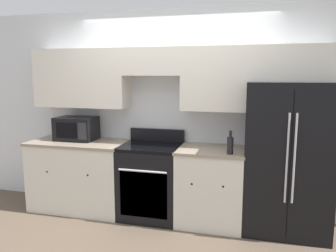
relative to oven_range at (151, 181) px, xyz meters
name	(u,v)px	position (x,y,z in m)	size (l,w,h in m)	color
ground_plane	(161,229)	(0.22, -0.31, -0.46)	(12.00, 12.00, 0.00)	brown
wall_back	(174,99)	(0.23, 0.27, 1.01)	(8.00, 0.39, 2.60)	silver
lower_cabinets_left	(80,175)	(-0.99, 0.00, 0.00)	(1.28, 0.64, 0.92)	silver
lower_cabinets_right	(211,186)	(0.75, 0.00, 0.00)	(0.79, 0.64, 0.92)	silver
oven_range	(151,181)	(0.00, 0.00, 0.00)	(0.73, 0.65, 1.08)	black
refrigerator	(286,157)	(1.59, 0.07, 0.39)	(0.92, 0.79, 1.70)	black
microwave	(76,128)	(-1.06, 0.08, 0.61)	(0.52, 0.35, 0.31)	black
bottle	(230,145)	(0.98, -0.20, 0.56)	(0.07, 0.07, 0.26)	black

